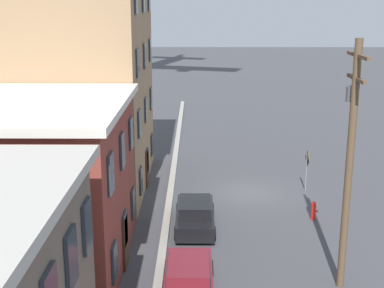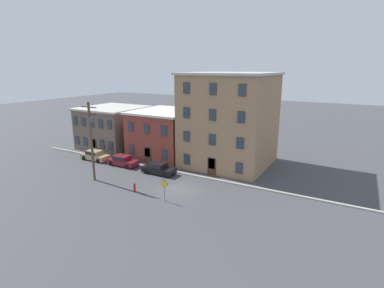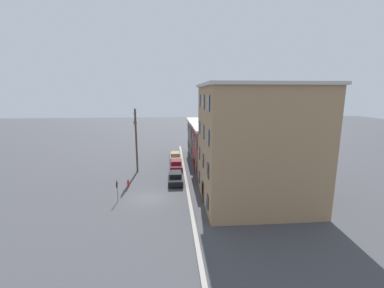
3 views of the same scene
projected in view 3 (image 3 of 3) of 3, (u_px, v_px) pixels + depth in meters
ground_plane at (149, 199)px, 28.87m from camera, size 200.00×200.00×0.00m
kerb_strip at (189, 197)px, 29.21m from camera, size 56.00×0.36×0.16m
apartment_corner at (214, 138)px, 48.21m from camera, size 9.82×9.71×6.82m
apartment_midblock at (226, 150)px, 37.69m from camera, size 9.16×9.81×6.97m
apartment_far at (256, 144)px, 27.35m from camera, size 11.43×11.72×12.64m
car_tan at (175, 156)px, 45.14m from camera, size 4.40×1.92×1.43m
car_maroon at (176, 164)px, 39.95m from camera, size 4.40×1.92×1.43m
car_black at (175, 177)px, 33.84m from camera, size 4.40×1.92×1.43m
caution_sign at (117, 187)px, 27.91m from camera, size 0.99×0.08×2.41m
utility_pole at (136, 137)px, 37.77m from camera, size 2.40×0.44×9.48m
fire_hydrant at (128, 183)px, 32.35m from camera, size 0.24×0.34×0.96m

